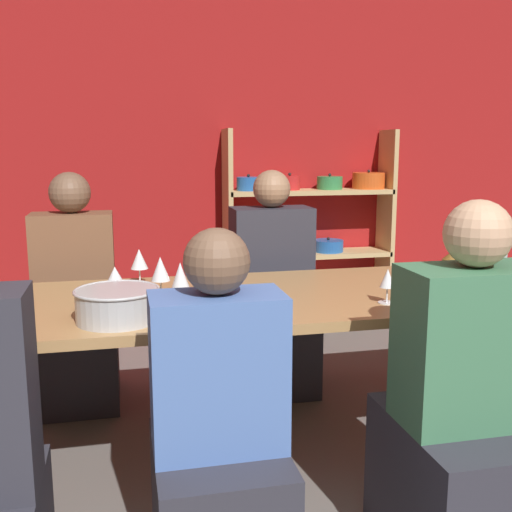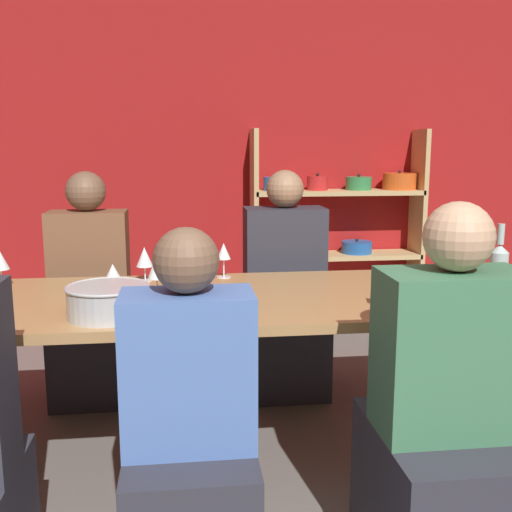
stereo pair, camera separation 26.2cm
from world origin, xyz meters
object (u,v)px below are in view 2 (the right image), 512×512
Objects in this scene: shelf_unit at (340,243)px; wine_bottle_dark at (498,277)px; wine_glass_red_d at (145,258)px; wine_glass_empty_b at (0,260)px; person_far_a at (92,316)px; dining_table at (259,313)px; wine_glass_white_a at (113,274)px; person_near_c at (190,459)px; wine_glass_red_a at (224,253)px; cell_phone at (110,292)px; wine_glass_red_e at (172,276)px; person_near_b at (446,446)px; wine_glass_red_b at (475,256)px; wine_glass_empty_a at (384,283)px; wine_glass_red_c at (157,268)px; person_far_b at (284,311)px; mixing_bowl at (108,300)px; wine_bottle_green at (449,281)px.

shelf_unit reaches higher than wine_bottle_dark.
wine_bottle_dark is 1.54m from wine_glass_red_d.
person_far_a is at bearing 59.48° from wine_glass_empty_b.
dining_table is 17.51× the size of wine_glass_white_a.
dining_table is 2.33× the size of person_near_c.
cell_phone is (-0.51, -0.25, -0.12)m from wine_glass_red_a.
person_near_b is at bearing -35.62° from wine_glass_red_e.
wine_glass_red_b is 0.16× the size of person_near_c.
wine_glass_red_b reaches higher than wine_glass_empty_a.
shelf_unit is 4.40× the size of wine_bottle_dark.
wine_bottle_dark reaches higher than wine_glass_red_d.
wine_bottle_dark is 2.03× the size of wine_glass_red_a.
cell_phone is (-1.54, -1.98, 0.13)m from shelf_unit.
wine_glass_empty_b is at bearing 150.72° from wine_glass_white_a.
person_near_b reaches higher than person_near_c.
wine_glass_empty_b is at bearing 161.58° from wine_glass_empty_a.
wine_glass_red_c reaches higher than cell_phone.
person_far_b is (0.74, 0.45, -0.41)m from wine_glass_red_d.
shelf_unit is 1.48m from person_far_b.
mixing_bowl is 0.25× the size of person_near_b.
person_far_b reaches higher than mixing_bowl.
wine_glass_red_e is 0.17× the size of person_near_c.
mixing_bowl is at bearing -45.54° from wine_glass_empty_b.
wine_glass_red_d is (-1.41, -1.77, 0.24)m from shelf_unit.
mixing_bowl is 1.63× the size of wine_glass_red_c.
wine_glass_red_c is at bearing -78.92° from wine_glass_red_d.
wine_glass_red_e is (0.24, 0.08, 0.07)m from mixing_bowl.
dining_table is 2.19× the size of person_near_b.
dining_table is at bearing 67.54° from person_near_c.
wine_glass_empty_b is 0.64m from wine_glass_red_d.
wine_glass_red_b is (1.02, 0.11, 0.21)m from dining_table.
person_near_c is (-0.18, -1.11, -0.45)m from wine_glass_red_a.
wine_glass_red_b reaches higher than wine_glass_empty_b.
mixing_bowl is 1.29m from wine_bottle_green.
wine_glass_red_e is (0.77, -0.47, 0.01)m from wine_glass_empty_b.
cell_phone is (0.50, -0.17, -0.12)m from wine_glass_empty_b.
person_far_b is at bearing 43.28° from wine_glass_white_a.
person_near_c is (-1.33, -0.85, -0.46)m from wine_glass_red_b.
wine_bottle_green is 1.94m from person_far_a.
wine_glass_white_a is at bearing 105.09° from person_far_a.
dining_table is 2.13× the size of person_far_b.
wine_glass_red_c is 1.27m from person_near_b.
person_far_b reaches higher than wine_glass_red_c.
cell_phone is at bearing 143.95° from wine_glass_red_c.
person_far_a is (-0.23, 1.07, -0.36)m from mixing_bowl.
person_near_b is at bearing -86.70° from wine_glass_empty_a.
wine_glass_empty_b reaches higher than wine_glass_white_a.
person_near_c is (-0.77, -0.49, -0.43)m from wine_glass_empty_a.
wine_glass_empty_a is 0.74× the size of wine_glass_red_e.
wine_glass_red_e is at bearing 144.38° from person_near_b.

